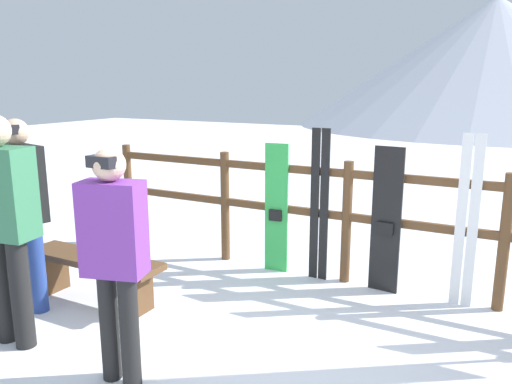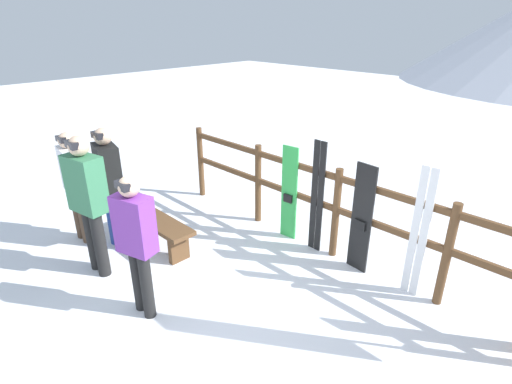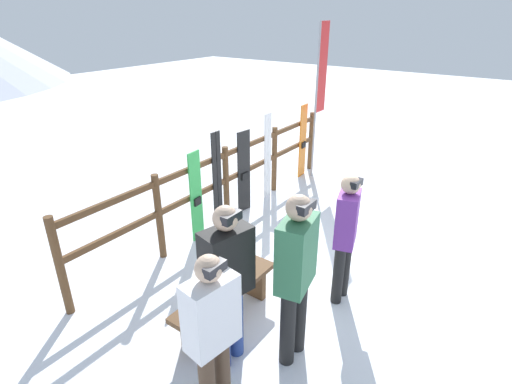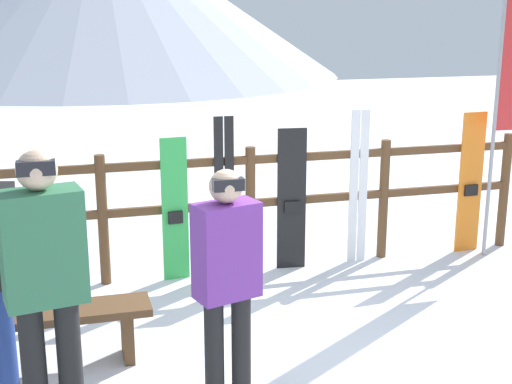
{
  "view_description": "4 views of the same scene",
  "coord_description": "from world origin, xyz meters",
  "px_view_note": "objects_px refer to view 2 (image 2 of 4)",
  "views": [
    {
      "loc": [
        1.47,
        -2.71,
        2.04
      ],
      "look_at": [
        -0.63,
        1.28,
        1.05
      ],
      "focal_mm": 35.0,
      "sensor_mm": 36.0,
      "label": 1
    },
    {
      "loc": [
        2.59,
        -2.05,
        3.04
      ],
      "look_at": [
        -0.61,
        1.17,
        1.05
      ],
      "focal_mm": 28.0,
      "sensor_mm": 36.0,
      "label": 2
    },
    {
      "loc": [
        -4.64,
        -1.88,
        3.25
      ],
      "look_at": [
        -0.55,
        1.07,
        0.96
      ],
      "focal_mm": 28.0,
      "sensor_mm": 36.0,
      "label": 3
    },
    {
      "loc": [
        -1.75,
        -4.57,
        2.61
      ],
      "look_at": [
        -0.17,
        1.25,
        1.04
      ],
      "focal_mm": 50.0,
      "sensor_mm": 36.0,
      "label": 4
    }
  ],
  "objects_px": {
    "ski_pair_black": "(317,198)",
    "ski_pair_white": "(419,234)",
    "person_purple": "(136,238)",
    "snowboard_black_stripe": "(361,219)",
    "person_black": "(110,181)",
    "person_white": "(74,180)",
    "snowboard_green": "(289,194)",
    "person_plaid_green": "(88,197)",
    "bench": "(156,225)"
  },
  "relations": [
    {
      "from": "person_purple",
      "to": "snowboard_green",
      "type": "relative_size",
      "value": 1.16
    },
    {
      "from": "person_purple",
      "to": "snowboard_green",
      "type": "height_order",
      "value": "person_purple"
    },
    {
      "from": "person_purple",
      "to": "person_plaid_green",
      "type": "relative_size",
      "value": 0.9
    },
    {
      "from": "person_purple",
      "to": "person_plaid_green",
      "type": "bearing_deg",
      "value": 179.49
    },
    {
      "from": "person_white",
      "to": "snowboard_green",
      "type": "bearing_deg",
      "value": 46.2
    },
    {
      "from": "ski_pair_black",
      "to": "ski_pair_white",
      "type": "xyz_separation_m",
      "value": [
        1.42,
        0.0,
        0.01
      ]
    },
    {
      "from": "person_purple",
      "to": "snowboard_black_stripe",
      "type": "relative_size",
      "value": 1.13
    },
    {
      "from": "person_black",
      "to": "snowboard_black_stripe",
      "type": "xyz_separation_m",
      "value": [
        2.75,
        1.91,
        -0.28
      ]
    },
    {
      "from": "person_purple",
      "to": "person_white",
      "type": "height_order",
      "value": "person_purple"
    },
    {
      "from": "bench",
      "to": "ski_pair_black",
      "type": "bearing_deg",
      "value": 42.83
    },
    {
      "from": "bench",
      "to": "ski_pair_black",
      "type": "relative_size",
      "value": 0.91
    },
    {
      "from": "person_black",
      "to": "person_white",
      "type": "relative_size",
      "value": 1.07
    },
    {
      "from": "snowboard_green",
      "to": "ski_pair_black",
      "type": "height_order",
      "value": "ski_pair_black"
    },
    {
      "from": "person_white",
      "to": "ski_pair_black",
      "type": "distance_m",
      "value": 3.4
    },
    {
      "from": "bench",
      "to": "person_white",
      "type": "xyz_separation_m",
      "value": [
        -0.94,
        -0.66,
        0.6
      ]
    },
    {
      "from": "person_white",
      "to": "snowboard_black_stripe",
      "type": "relative_size",
      "value": 1.12
    },
    {
      "from": "ski_pair_white",
      "to": "person_black",
      "type": "bearing_deg",
      "value": -151.14
    },
    {
      "from": "person_purple",
      "to": "snowboard_black_stripe",
      "type": "xyz_separation_m",
      "value": [
        1.22,
        2.4,
        -0.23
      ]
    },
    {
      "from": "person_black",
      "to": "person_white",
      "type": "distance_m",
      "value": 0.6
    },
    {
      "from": "person_purple",
      "to": "snowboard_green",
      "type": "xyz_separation_m",
      "value": [
        0.04,
        2.4,
        -0.25
      ]
    },
    {
      "from": "person_black",
      "to": "ski_pair_black",
      "type": "height_order",
      "value": "person_black"
    },
    {
      "from": "person_purple",
      "to": "ski_pair_black",
      "type": "distance_m",
      "value": 2.47
    },
    {
      "from": "person_white",
      "to": "snowboard_green",
      "type": "distance_m",
      "value": 3.04
    },
    {
      "from": "person_plaid_green",
      "to": "ski_pair_white",
      "type": "height_order",
      "value": "person_plaid_green"
    },
    {
      "from": "snowboard_green",
      "to": "snowboard_black_stripe",
      "type": "xyz_separation_m",
      "value": [
        1.18,
        0.0,
        0.02
      ]
    },
    {
      "from": "person_black",
      "to": "ski_pair_white",
      "type": "relative_size",
      "value": 1.08
    },
    {
      "from": "ski_pair_white",
      "to": "snowboard_green",
      "type": "bearing_deg",
      "value": -179.9
    },
    {
      "from": "bench",
      "to": "ski_pair_black",
      "type": "height_order",
      "value": "ski_pair_black"
    },
    {
      "from": "ski_pair_black",
      "to": "person_purple",
      "type": "bearing_deg",
      "value": -102.36
    },
    {
      "from": "person_purple",
      "to": "person_white",
      "type": "distance_m",
      "value": 2.07
    },
    {
      "from": "person_purple",
      "to": "ski_pair_black",
      "type": "xyz_separation_m",
      "value": [
        0.53,
        2.41,
        -0.16
      ]
    },
    {
      "from": "snowboard_green",
      "to": "ski_pair_black",
      "type": "relative_size",
      "value": 0.89
    },
    {
      "from": "person_plaid_green",
      "to": "ski_pair_white",
      "type": "bearing_deg",
      "value": 38.1
    },
    {
      "from": "snowboard_green",
      "to": "ski_pair_black",
      "type": "bearing_deg",
      "value": 0.41
    },
    {
      "from": "person_purple",
      "to": "ski_pair_white",
      "type": "relative_size",
      "value": 1.02
    },
    {
      "from": "bench",
      "to": "person_purple",
      "type": "xyz_separation_m",
      "value": [
        1.13,
        -0.87,
        0.62
      ]
    },
    {
      "from": "person_black",
      "to": "person_white",
      "type": "bearing_deg",
      "value": -152.45
    },
    {
      "from": "person_plaid_green",
      "to": "ski_pair_black",
      "type": "height_order",
      "value": "person_plaid_green"
    },
    {
      "from": "person_white",
      "to": "person_plaid_green",
      "type": "height_order",
      "value": "person_plaid_green"
    },
    {
      "from": "person_white",
      "to": "ski_pair_white",
      "type": "bearing_deg",
      "value": 28.69
    },
    {
      "from": "person_black",
      "to": "person_white",
      "type": "xyz_separation_m",
      "value": [
        -0.53,
        -0.28,
        -0.06
      ]
    },
    {
      "from": "snowboard_black_stripe",
      "to": "ski_pair_white",
      "type": "relative_size",
      "value": 0.9
    },
    {
      "from": "ski_pair_black",
      "to": "bench",
      "type": "bearing_deg",
      "value": -137.17
    },
    {
      "from": "person_plaid_green",
      "to": "snowboard_green",
      "type": "xyz_separation_m",
      "value": [
        1.15,
        2.4,
        -0.35
      ]
    },
    {
      "from": "person_purple",
      "to": "person_black",
      "type": "xyz_separation_m",
      "value": [
        -1.53,
        0.49,
        0.05
      ]
    },
    {
      "from": "person_plaid_green",
      "to": "snowboard_black_stripe",
      "type": "relative_size",
      "value": 1.25
    },
    {
      "from": "ski_pair_black",
      "to": "snowboard_black_stripe",
      "type": "relative_size",
      "value": 1.1
    },
    {
      "from": "bench",
      "to": "snowboard_green",
      "type": "height_order",
      "value": "snowboard_green"
    },
    {
      "from": "bench",
      "to": "person_white",
      "type": "distance_m",
      "value": 1.29
    },
    {
      "from": "person_plaid_green",
      "to": "snowboard_green",
      "type": "bearing_deg",
      "value": 64.32
    }
  ]
}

